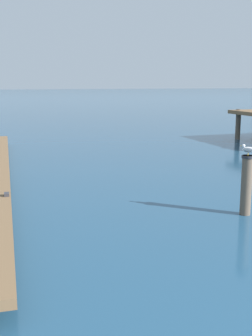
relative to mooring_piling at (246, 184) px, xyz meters
name	(u,v)px	position (x,y,z in m)	size (l,w,h in m)	color
mooring_piling	(246,184)	(0.00, 0.00, 0.00)	(0.30, 0.30, 1.47)	brown
perched_seagull	(249,149)	(0.00, 0.00, 0.85)	(0.30, 0.30, 0.27)	gold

